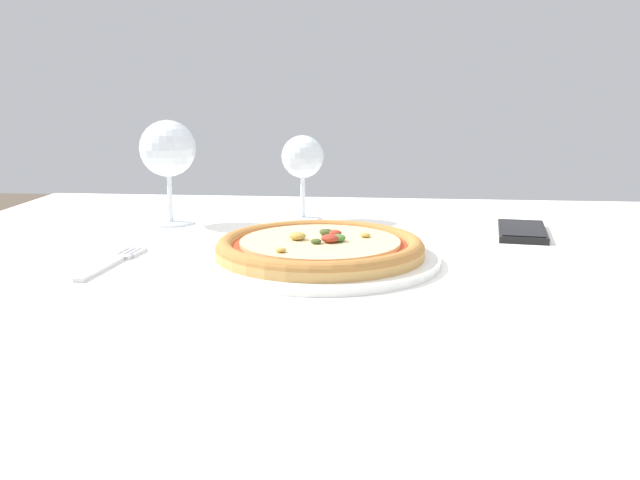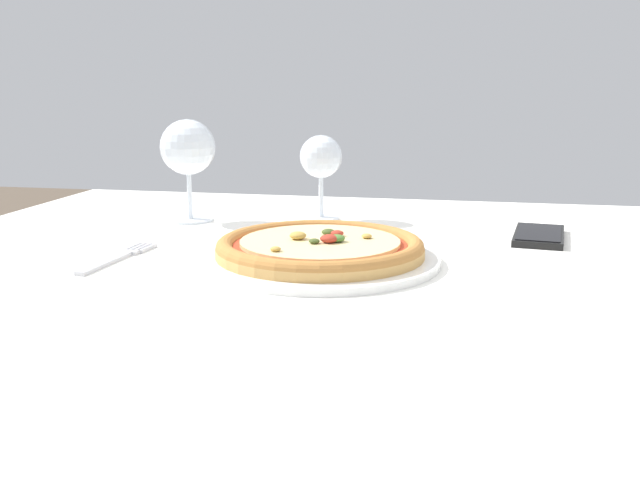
{
  "view_description": "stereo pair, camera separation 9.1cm",
  "coord_description": "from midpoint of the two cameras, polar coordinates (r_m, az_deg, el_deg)",
  "views": [
    {
      "loc": [
        0.01,
        -0.88,
        0.95
      ],
      "look_at": [
        -0.08,
        0.01,
        0.75
      ],
      "focal_mm": 40.0,
      "sensor_mm": 36.0,
      "label": 1
    },
    {
      "loc": [
        0.1,
        -0.87,
        0.95
      ],
      "look_at": [
        -0.08,
        0.01,
        0.75
      ],
      "focal_mm": 40.0,
      "sensor_mm": 36.0,
      "label": 2
    }
  ],
  "objects": [
    {
      "name": "wine_glass_far_right",
      "position": [
        1.19,
        -14.26,
        6.92
      ],
      "size": [
        0.09,
        0.09,
        0.17
      ],
      "color": "silver",
      "rests_on": "dining_table"
    },
    {
      "name": "dining_table",
      "position": [
        0.93,
        1.91,
        -6.56
      ],
      "size": [
        1.38,
        1.09,
        0.72
      ],
      "color": "brown",
      "rests_on": "ground_plane"
    },
    {
      "name": "fork",
      "position": [
        0.96,
        -18.91,
        -1.73
      ],
      "size": [
        0.03,
        0.17,
        0.0
      ],
      "color": "silver",
      "rests_on": "dining_table"
    },
    {
      "name": "cell_phone",
      "position": [
        1.12,
        13.64,
        0.68
      ],
      "size": [
        0.09,
        0.15,
        0.01
      ],
      "color": "black",
      "rests_on": "dining_table"
    },
    {
      "name": "pizza_plate",
      "position": [
        0.92,
        -2.85,
        -0.84
      ],
      "size": [
        0.31,
        0.31,
        0.04
      ],
      "color": "white",
      "rests_on": "dining_table"
    },
    {
      "name": "wine_glass_far_left",
      "position": [
        1.2,
        -3.6,
        6.43
      ],
      "size": [
        0.07,
        0.07,
        0.14
      ],
      "color": "silver",
      "rests_on": "dining_table"
    }
  ]
}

